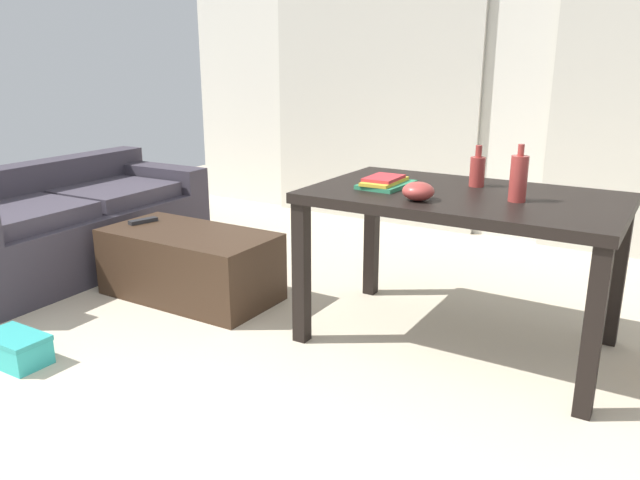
% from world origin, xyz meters
% --- Properties ---
extents(ground_plane, '(8.79, 8.79, 0.00)m').
position_xyz_m(ground_plane, '(0.00, 1.43, 0.00)').
color(ground_plane, beige).
extents(wall_back, '(6.20, 0.10, 2.67)m').
position_xyz_m(wall_back, '(0.00, 3.66, 1.33)').
color(wall_back, silver).
rests_on(wall_back, ground).
extents(curtains, '(4.24, 0.03, 2.20)m').
position_xyz_m(curtains, '(0.00, 3.58, 1.10)').
color(curtains, beige).
rests_on(curtains, ground).
extents(couch, '(0.92, 1.90, 0.69)m').
position_xyz_m(couch, '(-2.35, 1.35, 0.29)').
color(couch, '#38333D').
rests_on(couch, ground).
extents(coffee_table, '(1.03, 0.53, 0.40)m').
position_xyz_m(coffee_table, '(-1.26, 1.37, 0.20)').
color(coffee_table, '#382619').
rests_on(coffee_table, ground).
extents(craft_table, '(1.44, 0.87, 0.76)m').
position_xyz_m(craft_table, '(0.30, 1.60, 0.67)').
color(craft_table, black).
rests_on(craft_table, ground).
extents(bottle_near, '(0.07, 0.07, 0.20)m').
position_xyz_m(bottle_near, '(0.30, 1.78, 0.84)').
color(bottle_near, '#99332D').
rests_on(bottle_near, craft_table).
extents(bottle_far, '(0.08, 0.08, 0.25)m').
position_xyz_m(bottle_far, '(0.56, 1.55, 0.87)').
color(bottle_far, '#99332D').
rests_on(bottle_far, craft_table).
extents(bowl, '(0.14, 0.14, 0.08)m').
position_xyz_m(bowl, '(0.18, 1.34, 0.81)').
color(bowl, '#9E3833').
rests_on(bowl, craft_table).
extents(book_stack, '(0.21, 0.30, 0.05)m').
position_xyz_m(book_stack, '(-0.08, 1.54, 0.79)').
color(book_stack, '#2D7F56').
rests_on(book_stack, craft_table).
extents(tv_remote_primary, '(0.10, 0.18, 0.02)m').
position_xyz_m(tv_remote_primary, '(-1.64, 1.38, 0.41)').
color(tv_remote_primary, '#232326').
rests_on(tv_remote_primary, coffee_table).
extents(shoebox, '(0.32, 0.19, 0.14)m').
position_xyz_m(shoebox, '(-1.37, 0.31, 0.07)').
color(shoebox, '#33B2AD').
rests_on(shoebox, ground).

